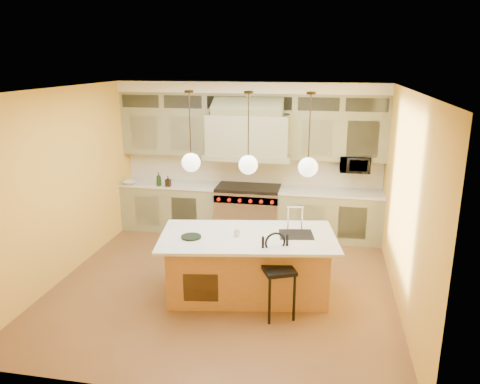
% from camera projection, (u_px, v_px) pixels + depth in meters
% --- Properties ---
extents(floor, '(5.00, 5.00, 0.00)m').
position_uv_depth(floor, '(225.00, 283.00, 7.13)').
color(floor, brown).
rests_on(floor, ground).
extents(ceiling, '(5.00, 5.00, 0.00)m').
position_uv_depth(ceiling, '(223.00, 89.00, 6.33)').
color(ceiling, white).
rests_on(ceiling, wall_back).
extents(wall_back, '(5.00, 0.00, 5.00)m').
position_uv_depth(wall_back, '(251.00, 157.00, 9.09)').
color(wall_back, gold).
rests_on(wall_back, ground).
extents(wall_front, '(5.00, 0.00, 5.00)m').
position_uv_depth(wall_front, '(166.00, 264.00, 4.37)').
color(wall_front, gold).
rests_on(wall_front, ground).
extents(wall_left, '(0.00, 5.00, 5.00)m').
position_uv_depth(wall_left, '(65.00, 184.00, 7.17)').
color(wall_left, gold).
rests_on(wall_left, ground).
extents(wall_right, '(0.00, 5.00, 5.00)m').
position_uv_depth(wall_right, '(405.00, 201.00, 6.29)').
color(wall_right, gold).
rests_on(wall_right, ground).
extents(back_cabinetry, '(5.00, 0.77, 2.90)m').
position_uv_depth(back_cabinetry, '(249.00, 161.00, 8.85)').
color(back_cabinetry, gray).
rests_on(back_cabinetry, floor).
extents(range, '(1.20, 0.74, 0.96)m').
position_uv_depth(range, '(248.00, 210.00, 9.02)').
color(range, silver).
rests_on(range, floor).
extents(kitchen_island, '(2.62, 1.68, 1.35)m').
position_uv_depth(kitchen_island, '(248.00, 264.00, 6.69)').
color(kitchen_island, '#A66D3B').
rests_on(kitchen_island, floor).
extents(counter_stool, '(0.52, 0.52, 1.12)m').
position_uv_depth(counter_stool, '(278.00, 271.00, 6.08)').
color(counter_stool, black).
rests_on(counter_stool, floor).
extents(microwave, '(0.54, 0.37, 0.30)m').
position_uv_depth(microwave, '(355.00, 164.00, 8.51)').
color(microwave, black).
rests_on(microwave, back_cabinetry).
extents(oil_bottle_a, '(0.11, 0.11, 0.27)m').
position_uv_depth(oil_bottle_a, '(159.00, 179.00, 8.96)').
color(oil_bottle_a, black).
rests_on(oil_bottle_a, back_cabinetry).
extents(oil_bottle_b, '(0.10, 0.10, 0.21)m').
position_uv_depth(oil_bottle_b, '(168.00, 181.00, 8.93)').
color(oil_bottle_b, black).
rests_on(oil_bottle_b, back_cabinetry).
extents(fruit_bowl, '(0.29, 0.29, 0.06)m').
position_uv_depth(fruit_bowl, '(130.00, 183.00, 9.09)').
color(fruit_bowl, silver).
rests_on(fruit_bowl, back_cabinetry).
extents(cup, '(0.11, 0.11, 0.09)m').
position_uv_depth(cup, '(237.00, 233.00, 6.48)').
color(cup, beige).
rests_on(cup, kitchen_island).
extents(pendant_left, '(0.26, 0.26, 1.11)m').
position_uv_depth(pendant_left, '(191.00, 160.00, 6.43)').
color(pendant_left, '#2D2319').
rests_on(pendant_left, ceiling).
extents(pendant_center, '(0.26, 0.26, 1.11)m').
position_uv_depth(pendant_center, '(248.00, 163.00, 6.29)').
color(pendant_center, '#2D2319').
rests_on(pendant_center, ceiling).
extents(pendant_right, '(0.26, 0.26, 1.11)m').
position_uv_depth(pendant_right, '(308.00, 165.00, 6.15)').
color(pendant_right, '#2D2319').
rests_on(pendant_right, ceiling).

